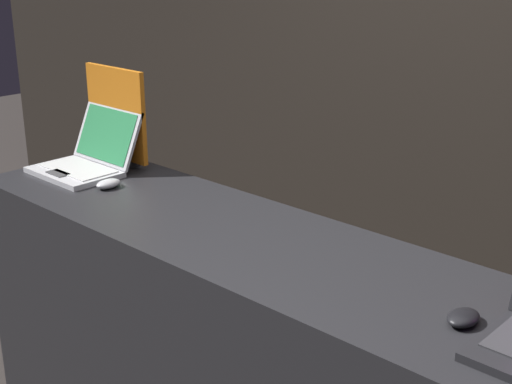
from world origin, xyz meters
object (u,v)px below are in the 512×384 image
mouse_front (108,184)px  promo_stand_front (117,119)px  mouse_back (463,318)px  laptop_front (87,157)px

mouse_front → promo_stand_front: promo_stand_front is taller
promo_stand_front → mouse_back: 1.66m
promo_stand_front → laptop_front: bearing=-90.0°
laptop_front → promo_stand_front: size_ratio=0.89×
laptop_front → mouse_back: size_ratio=3.52×
mouse_front → promo_stand_front: (-0.23, 0.22, 0.17)m
laptop_front → mouse_back: 1.63m
laptop_front → promo_stand_front: (0.00, 0.15, 0.13)m
promo_stand_front → mouse_front: bearing=-43.9°
laptop_front → mouse_back: bearing=-3.0°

